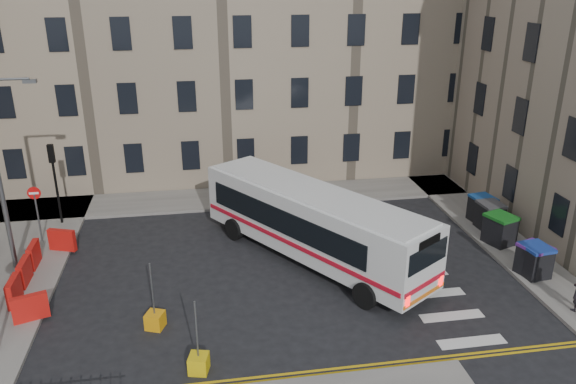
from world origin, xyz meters
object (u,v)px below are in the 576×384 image
object	(u,v)px
wheelie_bin_b	(534,260)
bollard_yellow	(155,320)
wheelie_bin_c	(500,229)
bollard_chevron	(199,363)
bus	(312,221)
wheelie_bin_a	(535,260)
wheelie_bin_e	(482,209)
wheelie_bin_d	(490,216)

from	to	relation	value
wheelie_bin_b	bollard_yellow	xyz separation A→B (m)	(-15.38, -1.09, -0.52)
wheelie_bin_c	bollard_yellow	world-z (taller)	wheelie_bin_c
wheelie_bin_b	bollard_chevron	size ratio (longest dim) A/B	2.46
wheelie_bin_b	bollard_yellow	bearing A→B (deg)	164.92
bus	wheelie_bin_a	world-z (taller)	bus
wheelie_bin_e	bollard_chevron	world-z (taller)	wheelie_bin_e
wheelie_bin_d	bollard_chevron	world-z (taller)	wheelie_bin_d
bus	wheelie_bin_b	world-z (taller)	bus
bus	wheelie_bin_a	distance (m)	9.37
wheelie_bin_b	wheelie_bin_e	world-z (taller)	same
wheelie_bin_b	bollard_yellow	world-z (taller)	wheelie_bin_b
wheelie_bin_b	wheelie_bin_d	bearing A→B (deg)	65.38
wheelie_bin_a	wheelie_bin_d	bearing A→B (deg)	78.13
bus	wheelie_bin_c	xyz separation A→B (m)	(8.85, -0.16, -0.99)
wheelie_bin_a	wheelie_bin_b	bearing A→B (deg)	88.63
wheelie_bin_c	wheelie_bin_d	bearing A→B (deg)	58.09
bus	wheelie_bin_c	world-z (taller)	bus
wheelie_bin_a	wheelie_bin_d	world-z (taller)	wheelie_bin_d
wheelie_bin_a	bollard_yellow	distance (m)	15.43
wheelie_bin_c	wheelie_bin_b	bearing A→B (deg)	-111.51
wheelie_bin_a	wheelie_bin_e	bearing A→B (deg)	78.40
wheelie_bin_e	wheelie_bin_c	bearing A→B (deg)	-107.18
wheelie_bin_a	bollard_yellow	size ratio (longest dim) A/B	2.22
wheelie_bin_c	bollard_yellow	xyz separation A→B (m)	(-15.47, -4.04, -0.56)
bollard_yellow	bus	bearing A→B (deg)	32.41
wheelie_bin_e	bollard_yellow	xyz separation A→B (m)	(-15.87, -6.52, -0.52)
wheelie_bin_d	bollard_chevron	distance (m)	16.55
wheelie_bin_c	wheelie_bin_e	bearing A→B (deg)	61.15
wheelie_bin_d	bollard_chevron	bearing A→B (deg)	-153.86
wheelie_bin_d	bus	bearing A→B (deg)	-175.24
bollard_chevron	wheelie_bin_d	bearing A→B (deg)	30.09
wheelie_bin_d	wheelie_bin_e	xyz separation A→B (m)	(0.06, 0.91, -0.01)
bollard_yellow	bollard_chevron	xyz separation A→B (m)	(1.50, -2.68, 0.00)
wheelie_bin_b	bollard_yellow	size ratio (longest dim) A/B	2.46
wheelie_bin_d	wheelie_bin_a	bearing A→B (deg)	-99.30
wheelie_bin_b	bollard_chevron	distance (m)	14.39
wheelie_bin_c	wheelie_bin_e	distance (m)	2.51
bus	bollard_chevron	bearing A→B (deg)	-160.11
wheelie_bin_e	wheelie_bin_d	bearing A→B (deg)	-101.74
wheelie_bin_b	wheelie_bin_e	distance (m)	5.44
wheelie_bin_c	wheelie_bin_d	distance (m)	1.61
bollard_chevron	wheelie_bin_c	bearing A→B (deg)	25.69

